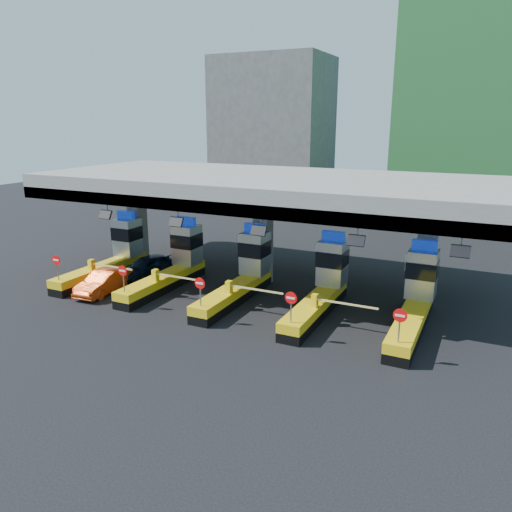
% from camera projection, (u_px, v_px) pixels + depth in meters
% --- Properties ---
extents(ground, '(120.00, 120.00, 0.00)m').
position_uv_depth(ground, '(242.00, 297.00, 30.02)').
color(ground, black).
rests_on(ground, ground).
extents(toll_canopy, '(28.00, 12.09, 7.00)m').
position_uv_depth(toll_canopy, '(262.00, 189.00, 30.89)').
color(toll_canopy, slate).
rests_on(toll_canopy, ground).
extents(toll_lane_far_left, '(4.43, 8.00, 4.16)m').
position_uv_depth(toll_lane_far_left, '(114.00, 254.00, 34.08)').
color(toll_lane_far_left, black).
rests_on(toll_lane_far_left, ground).
extents(toll_lane_left, '(4.43, 8.00, 4.16)m').
position_uv_depth(toll_lane_left, '(174.00, 263.00, 31.98)').
color(toll_lane_left, black).
rests_on(toll_lane_left, ground).
extents(toll_lane_center, '(4.43, 8.00, 4.16)m').
position_uv_depth(toll_lane_center, '(244.00, 273.00, 29.89)').
color(toll_lane_center, black).
rests_on(toll_lane_center, ground).
extents(toll_lane_right, '(4.43, 8.00, 4.16)m').
position_uv_depth(toll_lane_right, '(324.00, 285.00, 27.79)').
color(toll_lane_right, black).
rests_on(toll_lane_right, ground).
extents(toll_lane_far_right, '(4.43, 8.00, 4.16)m').
position_uv_depth(toll_lane_far_right, '(416.00, 298.00, 25.70)').
color(toll_lane_far_right, black).
rests_on(toll_lane_far_right, ground).
extents(bg_building_scaffold, '(18.00, 12.00, 28.00)m').
position_uv_depth(bg_building_scaffold, '(498.00, 81.00, 49.08)').
color(bg_building_scaffold, '#1E5926').
rests_on(bg_building_scaffold, ground).
extents(bg_building_concrete, '(14.00, 10.00, 18.00)m').
position_uv_depth(bg_building_concrete, '(273.00, 130.00, 64.77)').
color(bg_building_concrete, '#4C4C49').
rests_on(bg_building_concrete, ground).
extents(van, '(3.27, 4.91, 1.55)m').
position_uv_depth(van, '(148.00, 267.00, 33.39)').
color(van, black).
rests_on(van, ground).
extents(red_car, '(1.73, 4.28, 1.38)m').
position_uv_depth(red_car, '(104.00, 282.00, 30.55)').
color(red_car, '#B9390E').
rests_on(red_car, ground).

